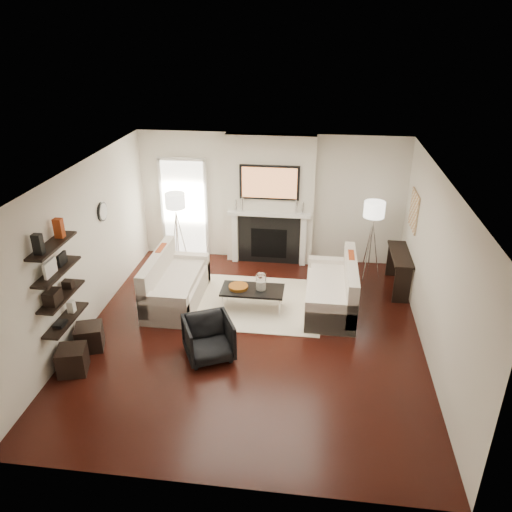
# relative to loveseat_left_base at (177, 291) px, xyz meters

# --- Properties ---
(room_envelope) EXTENTS (6.00, 6.00, 6.00)m
(room_envelope) POSITION_rel_loveseat_left_base_xyz_m (1.50, -0.89, 1.14)
(room_envelope) COLOR black
(room_envelope) RESTS_ON ground
(chimney_breast) EXTENTS (1.80, 0.25, 2.70)m
(chimney_breast) POSITION_rel_loveseat_left_base_xyz_m (1.50, 1.99, 1.14)
(chimney_breast) COLOR silver
(chimney_breast) RESTS_ON floor
(fireplace_surround) EXTENTS (1.30, 0.02, 1.04)m
(fireplace_surround) POSITION_rel_loveseat_left_base_xyz_m (1.50, 1.85, 0.31)
(fireplace_surround) COLOR black
(fireplace_surround) RESTS_ON floor
(firebox) EXTENTS (0.75, 0.02, 0.65)m
(firebox) POSITION_rel_loveseat_left_base_xyz_m (1.50, 1.85, 0.24)
(firebox) COLOR black
(firebox) RESTS_ON floor
(mantel_pilaster_l) EXTENTS (0.12, 0.08, 1.10)m
(mantel_pilaster_l) POSITION_rel_loveseat_left_base_xyz_m (0.78, 1.82, 0.34)
(mantel_pilaster_l) COLOR white
(mantel_pilaster_l) RESTS_ON floor
(mantel_pilaster_r) EXTENTS (0.12, 0.08, 1.10)m
(mantel_pilaster_r) POSITION_rel_loveseat_left_base_xyz_m (2.22, 1.82, 0.34)
(mantel_pilaster_r) COLOR white
(mantel_pilaster_r) RESTS_ON floor
(mantel_shelf) EXTENTS (1.70, 0.18, 0.07)m
(mantel_shelf) POSITION_rel_loveseat_left_base_xyz_m (1.50, 1.80, 0.91)
(mantel_shelf) COLOR white
(mantel_shelf) RESTS_ON chimney_breast
(tv_body) EXTENTS (1.20, 0.06, 0.70)m
(tv_body) POSITION_rel_loveseat_left_base_xyz_m (1.50, 1.83, 1.57)
(tv_body) COLOR black
(tv_body) RESTS_ON chimney_breast
(tv_screen) EXTENTS (1.10, 0.00, 0.62)m
(tv_screen) POSITION_rel_loveseat_left_base_xyz_m (1.50, 1.79, 1.57)
(tv_screen) COLOR #BF723F
(tv_screen) RESTS_ON tv_body
(candlestick_l_tall) EXTENTS (0.04, 0.04, 0.30)m
(candlestick_l_tall) POSITION_rel_loveseat_left_base_xyz_m (0.95, 1.81, 1.09)
(candlestick_l_tall) COLOR silver
(candlestick_l_tall) RESTS_ON mantel_shelf
(candlestick_l_short) EXTENTS (0.04, 0.04, 0.24)m
(candlestick_l_short) POSITION_rel_loveseat_left_base_xyz_m (0.82, 1.81, 1.06)
(candlestick_l_short) COLOR silver
(candlestick_l_short) RESTS_ON mantel_shelf
(candlestick_r_tall) EXTENTS (0.04, 0.04, 0.30)m
(candlestick_r_tall) POSITION_rel_loveseat_left_base_xyz_m (2.05, 1.81, 1.09)
(candlestick_r_tall) COLOR silver
(candlestick_r_tall) RESTS_ON mantel_shelf
(candlestick_r_short) EXTENTS (0.04, 0.04, 0.24)m
(candlestick_r_short) POSITION_rel_loveseat_left_base_xyz_m (2.18, 1.81, 1.06)
(candlestick_r_short) COLOR silver
(candlestick_r_short) RESTS_ON mantel_shelf
(hallway_panel) EXTENTS (0.90, 0.02, 2.10)m
(hallway_panel) POSITION_rel_loveseat_left_base_xyz_m (-0.35, 2.09, 0.84)
(hallway_panel) COLOR white
(hallway_panel) RESTS_ON floor
(door_trim_l) EXTENTS (0.06, 0.06, 2.16)m
(door_trim_l) POSITION_rel_loveseat_left_base_xyz_m (-0.83, 2.07, 0.84)
(door_trim_l) COLOR white
(door_trim_l) RESTS_ON floor
(door_trim_r) EXTENTS (0.06, 0.06, 2.16)m
(door_trim_r) POSITION_rel_loveseat_left_base_xyz_m (0.13, 2.07, 0.84)
(door_trim_r) COLOR white
(door_trim_r) RESTS_ON floor
(door_trim_top) EXTENTS (1.02, 0.06, 0.06)m
(door_trim_top) POSITION_rel_loveseat_left_base_xyz_m (-0.35, 2.07, 1.92)
(door_trim_top) COLOR white
(door_trim_top) RESTS_ON wall_back
(rug) EXTENTS (2.60, 2.00, 0.01)m
(rug) POSITION_rel_loveseat_left_base_xyz_m (1.32, 0.13, -0.20)
(rug) COLOR beige
(rug) RESTS_ON floor
(loveseat_left_base) EXTENTS (0.85, 1.80, 0.42)m
(loveseat_left_base) POSITION_rel_loveseat_left_base_xyz_m (0.00, 0.00, 0.00)
(loveseat_left_base) COLOR beige
(loveseat_left_base) RESTS_ON floor
(loveseat_left_back) EXTENTS (0.18, 1.80, 0.80)m
(loveseat_left_back) POSITION_rel_loveseat_left_base_xyz_m (-0.33, 0.00, 0.32)
(loveseat_left_back) COLOR beige
(loveseat_left_back) RESTS_ON floor
(loveseat_left_arm_n) EXTENTS (0.85, 0.18, 0.60)m
(loveseat_left_arm_n) POSITION_rel_loveseat_left_base_xyz_m (0.00, -0.81, 0.09)
(loveseat_left_arm_n) COLOR beige
(loveseat_left_arm_n) RESTS_ON floor
(loveseat_left_arm_s) EXTENTS (0.85, 0.18, 0.60)m
(loveseat_left_arm_s) POSITION_rel_loveseat_left_base_xyz_m (0.00, 0.81, 0.09)
(loveseat_left_arm_s) COLOR beige
(loveseat_left_arm_s) RESTS_ON floor
(loveseat_left_cushion) EXTENTS (0.63, 1.44, 0.10)m
(loveseat_left_cushion) POSITION_rel_loveseat_left_base_xyz_m (0.05, 0.00, 0.26)
(loveseat_left_cushion) COLOR beige
(loveseat_left_cushion) RESTS_ON loveseat_left_base
(pillow_left_orange) EXTENTS (0.10, 0.42, 0.42)m
(pillow_left_orange) POSITION_rel_loveseat_left_base_xyz_m (-0.33, 0.30, 0.52)
(pillow_left_orange) COLOR #993512
(pillow_left_orange) RESTS_ON loveseat_left_cushion
(pillow_left_charcoal) EXTENTS (0.10, 0.40, 0.40)m
(pillow_left_charcoal) POSITION_rel_loveseat_left_base_xyz_m (-0.33, -0.30, 0.51)
(pillow_left_charcoal) COLOR black
(pillow_left_charcoal) RESTS_ON loveseat_left_cushion
(loveseat_right_base) EXTENTS (0.85, 1.80, 0.42)m
(loveseat_right_base) POSITION_rel_loveseat_left_base_xyz_m (2.78, 0.13, 0.00)
(loveseat_right_base) COLOR beige
(loveseat_right_base) RESTS_ON floor
(loveseat_right_back) EXTENTS (0.18, 1.80, 0.80)m
(loveseat_right_back) POSITION_rel_loveseat_left_base_xyz_m (3.11, 0.13, 0.32)
(loveseat_right_back) COLOR beige
(loveseat_right_back) RESTS_ON floor
(loveseat_right_arm_n) EXTENTS (0.85, 0.18, 0.60)m
(loveseat_right_arm_n) POSITION_rel_loveseat_left_base_xyz_m (2.78, -0.68, 0.09)
(loveseat_right_arm_n) COLOR beige
(loveseat_right_arm_n) RESTS_ON floor
(loveseat_right_arm_s) EXTENTS (0.85, 0.18, 0.60)m
(loveseat_right_arm_s) POSITION_rel_loveseat_left_base_xyz_m (2.78, 0.94, 0.09)
(loveseat_right_arm_s) COLOR beige
(loveseat_right_arm_s) RESTS_ON floor
(loveseat_right_cushion) EXTENTS (0.63, 1.44, 0.10)m
(loveseat_right_cushion) POSITION_rel_loveseat_left_base_xyz_m (2.73, 0.13, 0.26)
(loveseat_right_cushion) COLOR beige
(loveseat_right_cushion) RESTS_ON loveseat_right_base
(pillow_right_orange) EXTENTS (0.10, 0.42, 0.42)m
(pillow_right_orange) POSITION_rel_loveseat_left_base_xyz_m (3.11, 0.43, 0.52)
(pillow_right_orange) COLOR #993512
(pillow_right_orange) RESTS_ON loveseat_right_cushion
(pillow_right_charcoal) EXTENTS (0.10, 0.40, 0.40)m
(pillow_right_charcoal) POSITION_rel_loveseat_left_base_xyz_m (3.11, -0.17, 0.51)
(pillow_right_charcoal) COLOR black
(pillow_right_charcoal) RESTS_ON loveseat_right_cushion
(coffee_table) EXTENTS (1.10, 0.55, 0.04)m
(coffee_table) POSITION_rel_loveseat_left_base_xyz_m (1.41, -0.12, 0.19)
(coffee_table) COLOR black
(coffee_table) RESTS_ON floor
(coffee_leg_nw) EXTENTS (0.02, 0.02, 0.38)m
(coffee_leg_nw) POSITION_rel_loveseat_left_base_xyz_m (0.91, -0.34, -0.02)
(coffee_leg_nw) COLOR silver
(coffee_leg_nw) RESTS_ON floor
(coffee_leg_ne) EXTENTS (0.02, 0.02, 0.38)m
(coffee_leg_ne) POSITION_rel_loveseat_left_base_xyz_m (1.91, -0.34, -0.02)
(coffee_leg_ne) COLOR silver
(coffee_leg_ne) RESTS_ON floor
(coffee_leg_sw) EXTENTS (0.02, 0.02, 0.38)m
(coffee_leg_sw) POSITION_rel_loveseat_left_base_xyz_m (0.91, 0.10, -0.02)
(coffee_leg_sw) COLOR silver
(coffee_leg_sw) RESTS_ON floor
(coffee_leg_se) EXTENTS (0.02, 0.02, 0.38)m
(coffee_leg_se) POSITION_rel_loveseat_left_base_xyz_m (1.91, 0.10, -0.02)
(coffee_leg_se) COLOR silver
(coffee_leg_se) RESTS_ON floor
(hurricane_glass) EXTENTS (0.18, 0.18, 0.32)m
(hurricane_glass) POSITION_rel_loveseat_left_base_xyz_m (1.56, -0.12, 0.35)
(hurricane_glass) COLOR white
(hurricane_glass) RESTS_ON coffee_table
(hurricane_candle) EXTENTS (0.11, 0.11, 0.17)m
(hurricane_candle) POSITION_rel_loveseat_left_base_xyz_m (1.56, -0.12, 0.29)
(hurricane_candle) COLOR white
(hurricane_candle) RESTS_ON coffee_table
(copper_bowl) EXTENTS (0.34, 0.34, 0.06)m
(copper_bowl) POSITION_rel_loveseat_left_base_xyz_m (1.16, -0.12, 0.24)
(copper_bowl) COLOR #A25D1B
(copper_bowl) RESTS_ON coffee_table
(armchair) EXTENTS (0.91, 0.89, 0.71)m
(armchair) POSITION_rel_loveseat_left_base_xyz_m (0.93, -1.56, 0.15)
(armchair) COLOR black
(armchair) RESTS_ON floor
(lamp_left_post) EXTENTS (0.02, 0.02, 1.20)m
(lamp_left_post) POSITION_rel_loveseat_left_base_xyz_m (-0.35, 1.44, 0.39)
(lamp_left_post) COLOR silver
(lamp_left_post) RESTS_ON floor
(lamp_left_shade) EXTENTS (0.40, 0.40, 0.30)m
(lamp_left_shade) POSITION_rel_loveseat_left_base_xyz_m (-0.35, 1.44, 1.24)
(lamp_left_shade) COLOR white
(lamp_left_shade) RESTS_ON lamp_left_post
(lamp_left_leg_a) EXTENTS (0.25, 0.02, 1.23)m
(lamp_left_leg_a) POSITION_rel_loveseat_left_base_xyz_m (-0.24, 1.44, 0.39)
(lamp_left_leg_a) COLOR silver
(lamp_left_leg_a) RESTS_ON floor
(lamp_left_leg_b) EXTENTS (0.14, 0.22, 1.23)m
(lamp_left_leg_b) POSITION_rel_loveseat_left_base_xyz_m (-0.41, 1.54, 0.39)
(lamp_left_leg_b) COLOR silver
(lamp_left_leg_b) RESTS_ON floor
(lamp_left_leg_c) EXTENTS (0.14, 0.22, 1.23)m
(lamp_left_leg_c) POSITION_rel_loveseat_left_base_xyz_m (-0.41, 1.35, 0.39)
(lamp_left_leg_c) COLOR silver
(lamp_left_leg_c) RESTS_ON floor
(lamp_right_post) EXTENTS (0.02, 0.02, 1.20)m
(lamp_right_post) POSITION_rel_loveseat_left_base_xyz_m (3.55, 1.43, 0.39)
(lamp_right_post) COLOR silver
(lamp_right_post) RESTS_ON floor
(lamp_right_shade) EXTENTS (0.40, 0.40, 0.30)m
(lamp_right_shade) POSITION_rel_loveseat_left_base_xyz_m (3.55, 1.43, 1.24)
(lamp_right_shade) COLOR white
(lamp_right_shade) RESTS_ON lamp_right_post
(lamp_right_leg_a) EXTENTS (0.25, 0.02, 1.23)m
(lamp_right_leg_a) POSITION_rel_loveseat_left_base_xyz_m (3.66, 1.43, 0.39)
(lamp_right_leg_a) COLOR silver
(lamp_right_leg_a) RESTS_ON floor
(lamp_right_leg_b) EXTENTS (0.14, 0.22, 1.23)m
(lamp_right_leg_b) POSITION_rel_loveseat_left_base_xyz_m (3.49, 1.52, 0.39)
(lamp_right_leg_b) COLOR silver
(lamp_right_leg_b) RESTS_ON floor
(lamp_right_leg_c) EXTENTS (0.14, 0.22, 1.23)m
(lamp_right_leg_c) POSITION_rel_loveseat_left_base_xyz_m (3.49, 1.33, 0.39)
(lamp_right_leg_c) COLOR silver
(lamp_right_leg_c) RESTS_ON floor
(console_top) EXTENTS (0.35, 1.20, 0.04)m
(console_top) POSITION_rel_loveseat_left_base_xyz_m (4.07, 1.02, 0.52)
(console_top) COLOR black
(console_top) RESTS_ON floor
(console_leg_n) EXTENTS (0.30, 0.04, 0.71)m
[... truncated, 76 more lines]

